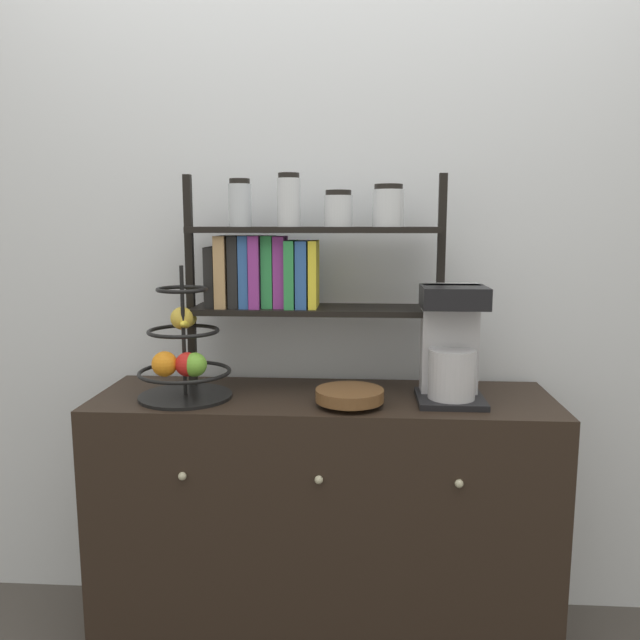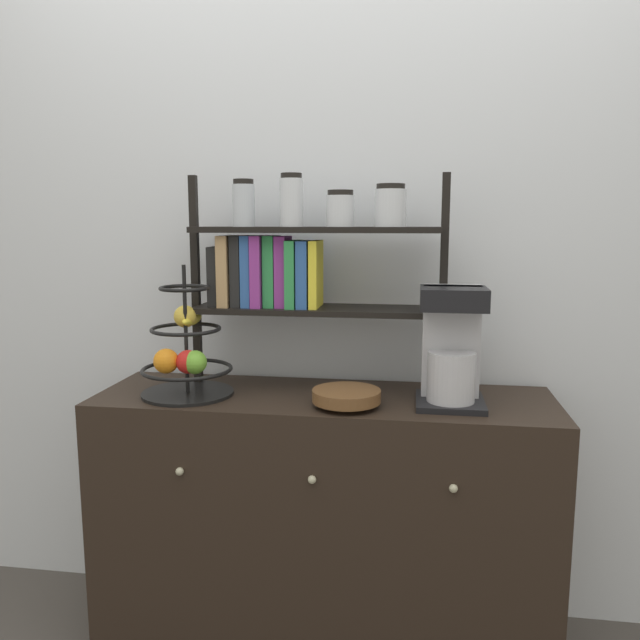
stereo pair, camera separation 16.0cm
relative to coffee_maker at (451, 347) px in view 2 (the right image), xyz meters
The scene contains 6 objects.
wall_back 0.56m from the coffee_maker, 143.43° to the left, with size 7.00×0.05×2.60m, color silver.
sideboard 0.70m from the coffee_maker, behind, with size 1.42×0.45×0.83m.
coffee_maker is the anchor object (origin of this frame).
fruit_stand 0.81m from the coffee_maker, behind, with size 0.29×0.29×0.41m.
wooden_bowl 0.34m from the coffee_maker, 165.42° to the right, with size 0.20×0.20×0.05m.
shelf_hutch 0.56m from the coffee_maker, 168.14° to the left, with size 0.82×0.20×0.68m.
Camera 2 is at (0.27, -1.65, 1.36)m, focal length 35.00 mm.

